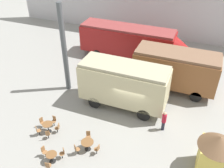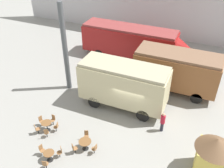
# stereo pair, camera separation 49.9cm
# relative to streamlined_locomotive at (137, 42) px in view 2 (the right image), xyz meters

# --- Properties ---
(ground_plane) EXTENTS (80.00, 80.00, 0.00)m
(ground_plane) POSITION_rel_streamlined_locomotive_xyz_m (2.54, -8.82, -2.09)
(ground_plane) COLOR gray
(backdrop_wall) EXTENTS (44.00, 0.15, 9.00)m
(backdrop_wall) POSITION_rel_streamlined_locomotive_xyz_m (2.54, 7.07, 2.41)
(backdrop_wall) COLOR silver
(backdrop_wall) RESTS_ON ground_plane
(streamlined_locomotive) EXTENTS (12.26, 2.71, 3.62)m
(streamlined_locomotive) POSITION_rel_streamlined_locomotive_xyz_m (0.00, 0.00, 0.00)
(streamlined_locomotive) COLOR maroon
(streamlined_locomotive) RESTS_ON ground_plane
(passenger_coach_wooden) EXTENTS (7.26, 2.89, 3.72)m
(passenger_coach_wooden) POSITION_rel_streamlined_locomotive_xyz_m (5.12, -4.13, 0.08)
(passenger_coach_wooden) COLOR brown
(passenger_coach_wooden) RESTS_ON ground_plane
(passenger_coach_vintage) EXTENTS (7.05, 2.67, 3.88)m
(passenger_coach_vintage) POSITION_rel_streamlined_locomotive_xyz_m (1.67, -8.20, 0.17)
(passenger_coach_vintage) COLOR beige
(passenger_coach_vintage) RESTS_ON ground_plane
(cafe_table_near) EXTENTS (0.77, 0.77, 0.77)m
(cafe_table_near) POSITION_rel_streamlined_locomotive_xyz_m (-2.46, -13.28, -1.50)
(cafe_table_near) COLOR black
(cafe_table_near) RESTS_ON ground_plane
(cafe_table_mid) EXTENTS (0.87, 0.87, 0.73)m
(cafe_table_mid) POSITION_rel_streamlined_locomotive_xyz_m (1.02, -13.73, -1.51)
(cafe_table_mid) COLOR black
(cafe_table_mid) RESTS_ON ground_plane
(cafe_table_far) EXTENTS (0.73, 0.73, 0.70)m
(cafe_table_far) POSITION_rel_streamlined_locomotive_xyz_m (-0.69, -15.51, -1.57)
(cafe_table_far) COLOR black
(cafe_table_far) RESTS_ON ground_plane
(cafe_chair_0) EXTENTS (0.40, 0.41, 0.87)m
(cafe_chair_0) POSITION_rel_streamlined_locomotive_xyz_m (-2.94, -13.86, -1.58)
(cafe_chair_0) COLOR black
(cafe_chair_0) RESTS_ON ground_plane
(cafe_chair_1) EXTENTS (0.39, 0.40, 0.87)m
(cafe_chair_1) POSITION_rel_streamlined_locomotive_xyz_m (-2.05, -13.91, -1.58)
(cafe_chair_1) COLOR black
(cafe_chair_1) RESTS_ON ground_plane
(cafe_chair_2) EXTENTS (0.38, 0.36, 0.87)m
(cafe_chair_2) POSITION_rel_streamlined_locomotive_xyz_m (-1.73, -13.08, -1.58)
(cafe_chair_2) COLOR black
(cafe_chair_2) RESTS_ON ground_plane
(cafe_chair_3) EXTENTS (0.36, 0.36, 0.87)m
(cafe_chair_3) POSITION_rel_streamlined_locomotive_xyz_m (-2.42, -12.52, -1.58)
(cafe_chair_3) COLOR black
(cafe_chair_3) RESTS_ON ground_plane
(cafe_chair_4) EXTENTS (0.39, 0.38, 0.87)m
(cafe_chair_4) POSITION_rel_streamlined_locomotive_xyz_m (-3.17, -13.00, -1.58)
(cafe_chair_4) COLOR black
(cafe_chair_4) RESTS_ON ground_plane
(cafe_chair_5) EXTENTS (0.38, 0.39, 0.87)m
(cafe_chair_5) POSITION_rel_streamlined_locomotive_xyz_m (0.71, -12.98, -1.58)
(cafe_chair_5) COLOR black
(cafe_chair_5) RESTS_ON ground_plane
(cafe_chair_6) EXTENTS (0.40, 0.40, 0.87)m
(cafe_chair_6) POSITION_rel_streamlined_locomotive_xyz_m (0.52, -14.37, -1.58)
(cafe_chair_6) COLOR black
(cafe_chair_6) RESTS_ON ground_plane
(cafe_chair_7) EXTENTS (0.37, 0.36, 0.87)m
(cafe_chair_7) POSITION_rel_streamlined_locomotive_xyz_m (1.82, -13.84, -1.58)
(cafe_chair_7) COLOR black
(cafe_chair_7) RESTS_ON ground_plane
(cafe_chair_8) EXTENTS (0.40, 0.40, 0.87)m
(cafe_chair_8) POSITION_rel_streamlined_locomotive_xyz_m (-0.17, -14.98, -1.58)
(cafe_chair_8) COLOR black
(cafe_chair_8) RESTS_ON ground_plane
(cafe_chair_9) EXTENTS (0.38, 0.36, 0.87)m
(cafe_chair_9) POSITION_rel_streamlined_locomotive_xyz_m (-1.40, -15.32, -1.58)
(cafe_chair_9) COLOR black
(cafe_chair_9) RESTS_ON ground_plane
(cafe_chair_10) EXTENTS (0.37, 0.39, 0.87)m
(cafe_chair_10) POSITION_rel_streamlined_locomotive_xyz_m (-0.49, -16.22, -1.58)
(cafe_chair_10) COLOR black
(cafe_chair_10) RESTS_ON ground_plane
(visitor_person) EXTENTS (0.34, 0.34, 1.70)m
(visitor_person) POSITION_rel_streamlined_locomotive_xyz_m (5.43, -9.90, -1.16)
(visitor_person) COLOR #262633
(visitor_person) RESTS_ON ground_plane
(ticket_kiosk) EXTENTS (2.34, 2.34, 3.00)m
(ticket_kiosk) POSITION_rel_streamlined_locomotive_xyz_m (8.99, -12.40, -0.41)
(ticket_kiosk) COLOR #DBC151
(ticket_kiosk) RESTS_ON ground_plane
(support_pillar) EXTENTS (0.44, 0.44, 8.00)m
(support_pillar) POSITION_rel_streamlined_locomotive_xyz_m (-3.92, -7.74, 1.91)
(support_pillar) COLOR #4C5156
(support_pillar) RESTS_ON ground_plane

